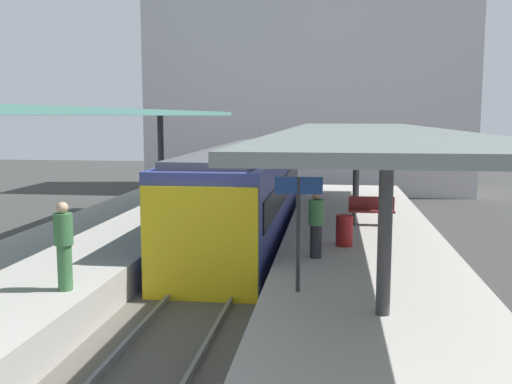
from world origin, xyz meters
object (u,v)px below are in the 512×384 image
(platform_bench, at_px, (372,210))
(passenger_mid_platform, at_px, (64,245))
(commuter_train, at_px, (245,194))
(passenger_near_bench, at_px, (316,223))
(litter_bin, at_px, (344,231))
(platform_sign, at_px, (298,208))

(platform_bench, xyz_separation_m, passenger_mid_platform, (-6.30, -7.77, 0.43))
(commuter_train, bearing_deg, passenger_near_bench, -65.77)
(litter_bin, bearing_deg, commuter_train, 127.14)
(platform_bench, bearing_deg, platform_sign, -104.15)
(litter_bin, relative_size, passenger_near_bench, 0.50)
(platform_sign, xyz_separation_m, litter_bin, (0.95, 4.16, -1.22))
(platform_sign, distance_m, passenger_near_bench, 2.90)
(commuter_train, distance_m, passenger_mid_platform, 9.19)
(commuter_train, distance_m, platform_bench, 4.30)
(passenger_mid_platform, bearing_deg, platform_bench, 50.98)
(litter_bin, bearing_deg, platform_bench, 74.22)
(platform_sign, bearing_deg, passenger_mid_platform, -173.88)
(platform_bench, relative_size, passenger_near_bench, 0.87)
(platform_bench, relative_size, passenger_mid_platform, 0.81)
(commuter_train, distance_m, passenger_near_bench, 6.21)
(passenger_near_bench, bearing_deg, platform_sign, -95.34)
(passenger_near_bench, height_order, passenger_mid_platform, passenger_mid_platform)
(commuter_train, bearing_deg, platform_sign, -74.83)
(platform_bench, bearing_deg, litter_bin, -105.78)
(litter_bin, distance_m, passenger_mid_platform, 7.15)
(passenger_near_bench, relative_size, passenger_mid_platform, 0.93)
(litter_bin, height_order, passenger_mid_platform, passenger_mid_platform)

